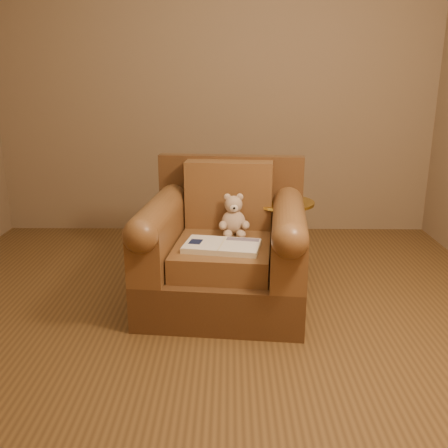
{
  "coord_description": "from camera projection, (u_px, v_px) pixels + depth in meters",
  "views": [
    {
      "loc": [
        0.13,
        -2.64,
        1.43
      ],
      "look_at": [
        0.1,
        0.31,
        0.55
      ],
      "focal_mm": 40.0,
      "sensor_mm": 36.0,
      "label": 1
    }
  ],
  "objects": [
    {
      "name": "floor",
      "position": [
        207.0,
        328.0,
        2.94
      ],
      "size": [
        4.0,
        4.0,
        0.0
      ],
      "primitive_type": "plane",
      "color": "brown",
      "rests_on": "ground"
    },
    {
      "name": "room",
      "position": [
        204.0,
        16.0,
        2.45
      ],
      "size": [
        4.02,
        4.02,
        2.71
      ],
      "color": "#866F52",
      "rests_on": "ground"
    },
    {
      "name": "armchair",
      "position": [
        225.0,
        250.0,
        3.23
      ],
      "size": [
        1.1,
        1.05,
        0.91
      ],
      "rotation": [
        0.0,
        0.0,
        -0.1
      ],
      "color": "#54351C",
      "rests_on": "floor"
    },
    {
      "name": "teddy_bear",
      "position": [
        234.0,
        219.0,
        3.25
      ],
      "size": [
        0.2,
        0.22,
        0.27
      ],
      "rotation": [
        0.0,
        0.0,
        0.05
      ],
      "color": "tan",
      "rests_on": "armchair"
    },
    {
      "name": "guidebook",
      "position": [
        222.0,
        246.0,
        3.0
      ],
      "size": [
        0.49,
        0.34,
        0.04
      ],
      "rotation": [
        0.0,
        0.0,
        -0.18
      ],
      "color": "beige",
      "rests_on": "armchair"
    },
    {
      "name": "side_table",
      "position": [
        282.0,
        239.0,
        3.52
      ],
      "size": [
        0.43,
        0.43,
        0.6
      ],
      "color": "gold",
      "rests_on": "floor"
    }
  ]
}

